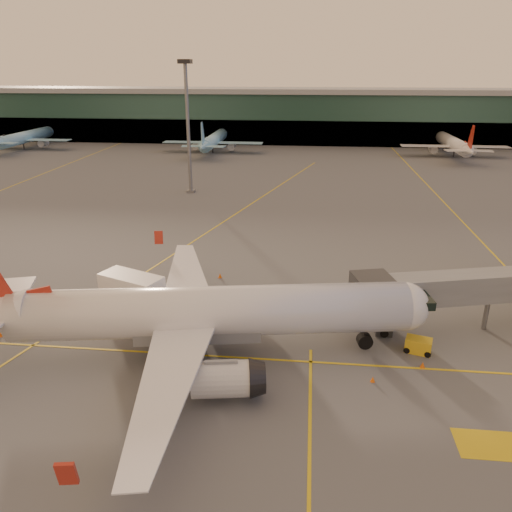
# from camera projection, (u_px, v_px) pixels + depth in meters

# --- Properties ---
(ground) EXTENTS (600.00, 600.00, 0.00)m
(ground) POSITION_uv_depth(u_px,v_px,m) (247.00, 393.00, 39.64)
(ground) COLOR #4C4F54
(ground) RESTS_ON ground
(taxi_markings) EXTENTS (100.12, 173.00, 0.01)m
(taxi_markings) POSITION_uv_depth(u_px,v_px,m) (237.00, 225.00, 81.72)
(taxi_markings) COLOR gold
(taxi_markings) RESTS_ON ground
(terminal) EXTENTS (400.00, 20.00, 17.60)m
(terminal) POSITION_uv_depth(u_px,v_px,m) (299.00, 116.00, 168.27)
(terminal) COLOR #19382D
(terminal) RESTS_ON ground
(mast_west_near) EXTENTS (2.40, 2.40, 25.60)m
(mast_west_near) POSITION_uv_depth(u_px,v_px,m) (188.00, 118.00, 97.71)
(mast_west_near) COLOR slate
(mast_west_near) RESTS_ON ground
(distant_aircraft_row) EXTENTS (225.00, 34.00, 13.00)m
(distant_aircraft_row) POSITION_uv_depth(u_px,v_px,m) (123.00, 150.00, 154.73)
(distant_aircraft_row) COLOR #84BFDD
(distant_aircraft_row) RESTS_ON ground
(main_airplane) EXTENTS (42.18, 38.24, 12.77)m
(main_airplane) POSITION_uv_depth(u_px,v_px,m) (195.00, 314.00, 43.32)
(main_airplane) COLOR white
(main_airplane) RESTS_ON ground
(jet_bridge) EXTENTS (27.82, 9.93, 6.18)m
(jet_bridge) POSITION_uv_depth(u_px,v_px,m) (505.00, 287.00, 48.11)
(jet_bridge) COLOR slate
(jet_bridge) RESTS_ON ground
(catering_truck) EXTENTS (6.99, 5.02, 4.98)m
(catering_truck) POSITION_uv_depth(u_px,v_px,m) (133.00, 295.00, 49.95)
(catering_truck) COLOR #AF2419
(catering_truck) RESTS_ON ground
(gpu_cart) EXTENTS (2.63, 2.01, 1.36)m
(gpu_cart) POSITION_uv_depth(u_px,v_px,m) (418.00, 346.00, 45.07)
(gpu_cart) COLOR gold
(gpu_cart) RESTS_ON ground
(cone_nose) EXTENTS (0.43, 0.43, 0.55)m
(cone_nose) POSITION_uv_depth(u_px,v_px,m) (423.00, 365.00, 42.87)
(cone_nose) COLOR #E15C0B
(cone_nose) RESTS_ON ground
(cone_tail) EXTENTS (0.46, 0.46, 0.58)m
(cone_tail) POSITION_uv_depth(u_px,v_px,m) (0.00, 334.00, 47.81)
(cone_tail) COLOR #E15C0B
(cone_tail) RESTS_ON ground
(cone_wing_left) EXTENTS (0.46, 0.46, 0.58)m
(cone_wing_left) POSITION_uv_depth(u_px,v_px,m) (220.00, 276.00, 61.14)
(cone_wing_left) COLOR #E15C0B
(cone_wing_left) RESTS_ON ground
(cone_fwd) EXTENTS (0.38, 0.38, 0.48)m
(cone_fwd) POSITION_uv_depth(u_px,v_px,m) (373.00, 379.00, 40.95)
(cone_fwd) COLOR #E15C0B
(cone_fwd) RESTS_ON ground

